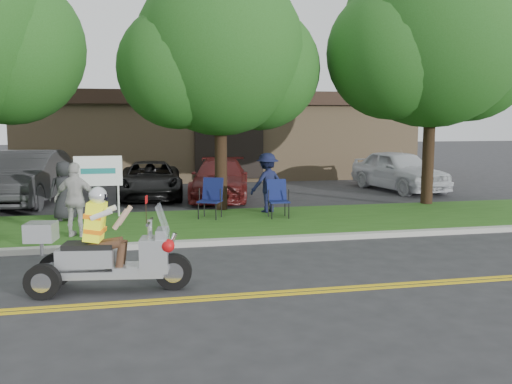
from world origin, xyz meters
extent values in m
plane|color=#28282B|center=(0.00, 0.00, 0.00)|extent=(120.00, 120.00, 0.00)
cube|color=gold|center=(0.00, -0.58, 0.01)|extent=(60.00, 0.10, 0.01)
cube|color=gold|center=(0.00, -0.42, 0.01)|extent=(60.00, 0.10, 0.01)
cube|color=#A8A89E|center=(0.00, 3.05, 0.06)|extent=(60.00, 0.25, 0.12)
cube|color=#234C14|center=(0.00, 5.20, 0.06)|extent=(60.00, 4.00, 0.10)
cube|color=#9E7F5B|center=(2.00, 19.00, 2.00)|extent=(18.00, 8.00, 4.00)
cube|color=black|center=(2.00, 14.95, 3.70)|extent=(18.00, 0.30, 0.60)
sphere|color=#1F4E16|center=(-5.15, 7.30, 4.59)|extent=(4.05, 4.05, 4.05)
cylinder|color=#332114|center=(0.50, 7.20, 2.10)|extent=(0.36, 0.36, 4.20)
sphere|color=#1F4E16|center=(0.50, 7.20, 4.65)|extent=(4.80, 4.80, 4.80)
sphere|color=#1F4E16|center=(1.70, 7.50, 4.20)|extent=(3.60, 3.60, 3.60)
sphere|color=#1F4E16|center=(-0.70, 7.00, 4.12)|extent=(3.36, 3.36, 3.36)
cylinder|color=#332114|center=(7.00, 7.00, 2.38)|extent=(0.36, 0.36, 4.76)
sphere|color=#1F4E16|center=(7.00, 7.00, 5.27)|extent=(5.60, 5.60, 5.60)
sphere|color=#1F4E16|center=(8.40, 7.30, 4.76)|extent=(4.20, 4.20, 4.20)
sphere|color=#1F4E16|center=(5.60, 6.80, 4.68)|extent=(3.92, 3.92, 3.92)
cylinder|color=silver|center=(-3.40, 6.60, 0.55)|extent=(0.06, 0.06, 1.10)
cylinder|color=silver|center=(-2.40, 6.60, 0.55)|extent=(0.06, 0.06, 1.10)
cube|color=white|center=(-2.90, 6.60, 1.35)|extent=(1.25, 0.06, 0.80)
cylinder|color=black|center=(-1.31, 0.06, 0.29)|extent=(0.59, 0.21, 0.58)
cylinder|color=black|center=(-3.27, -0.01, 0.27)|extent=(0.55, 0.22, 0.54)
cylinder|color=black|center=(-3.17, 0.68, 0.27)|extent=(0.55, 0.22, 0.54)
cube|color=silver|center=(-2.36, 0.21, 0.33)|extent=(1.87, 0.69, 0.17)
cube|color=silver|center=(-2.65, 0.25, 0.53)|extent=(0.92, 0.56, 0.34)
cube|color=black|center=(-2.60, 0.24, 0.73)|extent=(0.82, 0.51, 0.10)
cube|color=silver|center=(-1.60, 0.10, 0.58)|extent=(0.49, 0.52, 0.53)
cube|color=silver|center=(-1.47, 0.09, 1.14)|extent=(0.25, 0.46, 0.47)
cube|color=silver|center=(-3.32, 0.35, 0.96)|extent=(0.49, 0.46, 0.29)
sphere|color=#B20C0F|center=(-1.40, -0.06, 0.75)|extent=(0.21, 0.21, 0.21)
cube|color=#F5FF1A|center=(-2.50, 0.23, 1.12)|extent=(0.38, 0.43, 0.63)
sphere|color=silver|center=(-2.44, 0.22, 1.52)|extent=(0.28, 0.28, 0.28)
cylinder|color=black|center=(-0.33, 5.67, 0.33)|extent=(0.03, 0.03, 0.45)
cylinder|color=black|center=(0.10, 5.45, 0.33)|extent=(0.03, 0.03, 0.45)
cylinder|color=black|center=(-0.13, 6.07, 0.33)|extent=(0.03, 0.03, 0.45)
cylinder|color=black|center=(0.30, 5.85, 0.33)|extent=(0.03, 0.03, 0.45)
cube|color=#0F1546|center=(-0.01, 5.76, 0.56)|extent=(0.73, 0.71, 0.04)
cube|color=#0F1546|center=(0.10, 5.98, 0.87)|extent=(0.57, 0.40, 0.60)
cylinder|color=black|center=(1.56, 5.28, 0.32)|extent=(0.03, 0.03, 0.42)
cylinder|color=black|center=(2.03, 5.27, 0.32)|extent=(0.03, 0.03, 0.42)
cylinder|color=black|center=(1.57, 5.70, 0.32)|extent=(0.03, 0.03, 0.42)
cylinder|color=black|center=(2.03, 5.69, 0.32)|extent=(0.03, 0.03, 0.42)
cube|color=#0F1749|center=(1.80, 5.48, 0.54)|extent=(0.54, 0.49, 0.04)
cube|color=#0F1749|center=(1.80, 5.72, 0.83)|extent=(0.53, 0.17, 0.57)
imported|color=#B8B7B2|center=(-3.21, 4.09, 0.94)|extent=(1.04, 0.64, 1.66)
imported|color=#131736|center=(1.71, 6.44, 0.95)|extent=(1.25, 1.02, 1.68)
imported|color=black|center=(-3.74, 6.24, 0.88)|extent=(0.82, 0.60, 1.56)
imported|color=#2C2C2E|center=(-5.43, 10.22, 0.86)|extent=(2.53, 5.44, 1.73)
imported|color=black|center=(-1.47, 10.85, 0.64)|extent=(2.26, 4.65, 1.28)
imported|color=#551414|center=(0.90, 10.15, 0.68)|extent=(2.77, 4.95, 1.36)
imported|color=silver|center=(8.00, 10.89, 0.79)|extent=(2.54, 4.87, 1.58)
camera|label=1|loc=(-1.78, -8.39, 2.65)|focal=38.00mm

